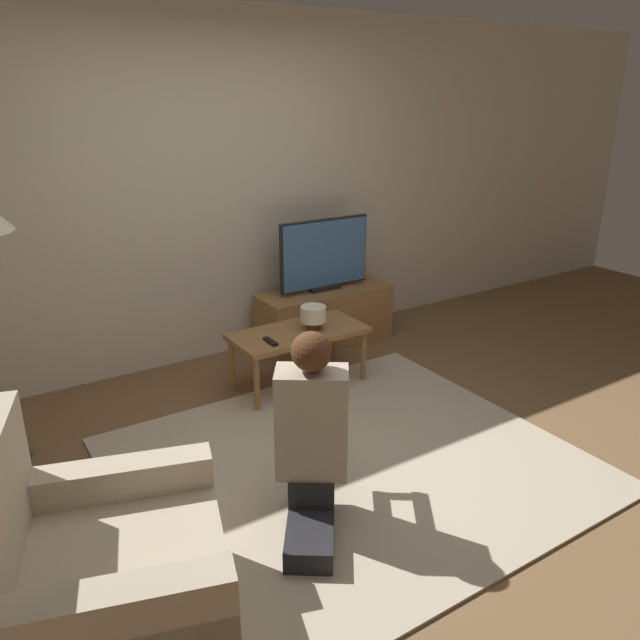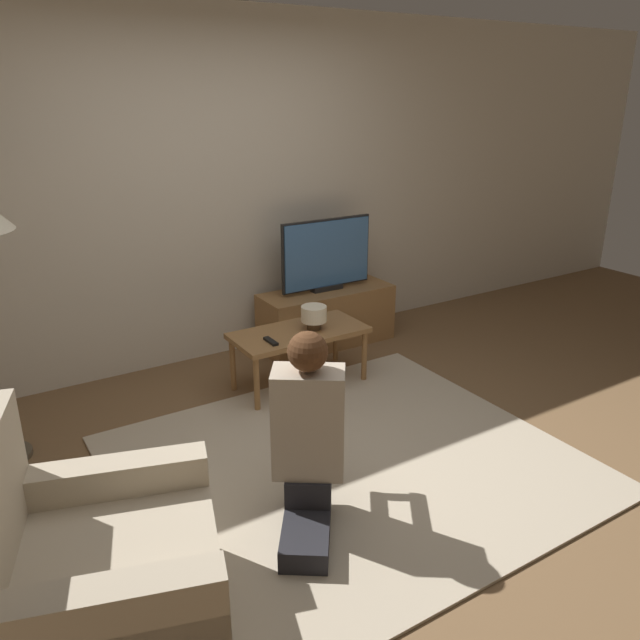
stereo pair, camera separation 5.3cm
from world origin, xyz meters
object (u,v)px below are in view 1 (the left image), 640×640
object	(u,v)px
armchair	(95,585)
tv	(325,255)
coffee_table	(298,337)
person_kneeling	(312,433)
table_lamp	(313,315)

from	to	relation	value
armchair	tv	bearing A→B (deg)	-31.51
coffee_table	person_kneeling	xyz separation A→B (m)	(-0.72, -1.32, 0.11)
coffee_table	table_lamp	size ratio (longest dim) A/B	5.27
tv	armchair	world-z (taller)	tv
table_lamp	coffee_table	bearing A→B (deg)	162.51
coffee_table	armchair	distance (m)	2.36
tv	person_kneeling	xyz separation A→B (m)	(-1.31, -1.90, -0.28)
tv	coffee_table	size ratio (longest dim) A/B	0.86
tv	coffee_table	bearing A→B (deg)	-136.00
tv	table_lamp	world-z (taller)	tv
armchair	person_kneeling	size ratio (longest dim) A/B	1.10
person_kneeling	table_lamp	size ratio (longest dim) A/B	5.49
tv	armchair	distance (m)	3.22
tv	coffee_table	distance (m)	0.91
tv	armchair	size ratio (longest dim) A/B	0.75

